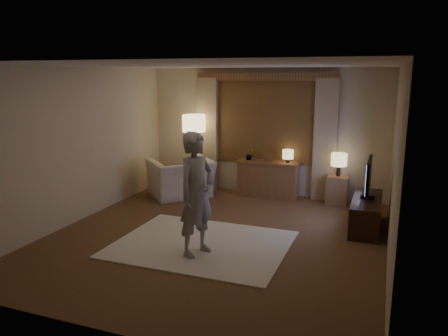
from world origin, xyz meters
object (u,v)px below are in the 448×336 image
at_px(armchair, 181,178).
at_px(side_table, 337,190).
at_px(tv_stand, 366,213).
at_px(sideboard, 268,180).
at_px(person, 197,194).

relative_size(armchair, side_table, 2.12).
height_order(armchair, side_table, armchair).
relative_size(armchair, tv_stand, 0.85).
relative_size(sideboard, person, 0.70).
bearing_deg(armchair, tv_stand, 124.35).
bearing_deg(person, armchair, 49.67).
bearing_deg(sideboard, side_table, -2.05).
relative_size(tv_stand, person, 0.82).
bearing_deg(tv_stand, side_table, 116.34).
xyz_separation_m(sideboard, tv_stand, (2.00, -1.26, -0.10)).
xyz_separation_m(tv_stand, person, (-2.14, -1.96, 0.63)).
relative_size(sideboard, armchair, 1.01).
bearing_deg(side_table, tv_stand, -63.66).
bearing_deg(sideboard, person, -92.60).
bearing_deg(tv_stand, armchair, 170.42).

